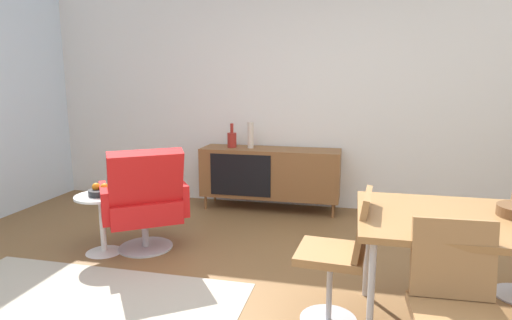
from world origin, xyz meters
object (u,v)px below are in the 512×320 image
at_px(dining_chair_near_window, 341,252).
at_px(dining_chair_front_left, 456,310).
at_px(side_table_round, 102,217).
at_px(vase_sculptural_dark, 251,135).
at_px(dining_table, 506,227).
at_px(lounge_chair_red, 144,200).
at_px(sideboard, 270,173).
at_px(fruit_bowl, 100,191).
at_px(vase_cobalt, 232,139).

relative_size(dining_chair_near_window, dining_chair_front_left, 1.00).
xyz_separation_m(dining_chair_near_window, side_table_round, (-2.06, 0.66, -0.15)).
xyz_separation_m(vase_sculptural_dark, side_table_round, (-0.94, -1.59, -0.55)).
bearing_deg(dining_table, vase_sculptural_dark, 131.79).
relative_size(dining_chair_front_left, lounge_chair_red, 0.90).
relative_size(sideboard, vase_sculptural_dark, 5.33).
bearing_deg(side_table_round, dining_chair_near_window, -17.76).
distance_m(lounge_chair_red, fruit_bowl, 0.38).
bearing_deg(vase_cobalt, dining_chair_front_left, -56.15).
bearing_deg(vase_cobalt, dining_table, -45.18).
distance_m(dining_table, side_table_round, 3.05).
relative_size(dining_chair_near_window, lounge_chair_red, 0.90).
bearing_deg(lounge_chair_red, dining_chair_near_window, -24.35).
relative_size(sideboard, dining_chair_near_window, 1.87).
height_order(dining_chair_near_window, side_table_round, dining_chair_near_window).
bearing_deg(dining_table, fruit_bowl, 167.45).
bearing_deg(dining_chair_front_left, vase_cobalt, 123.85).
bearing_deg(sideboard, fruit_bowl, -126.40).
bearing_deg(fruit_bowl, side_table_round, -87.78).
xyz_separation_m(vase_cobalt, side_table_round, (-0.72, -1.59, -0.49)).
xyz_separation_m(vase_sculptural_dark, dining_table, (2.01, -2.25, -0.17)).
distance_m(dining_table, dining_chair_front_left, 0.70).
bearing_deg(sideboard, dining_chair_near_window, -68.43).
distance_m(dining_chair_front_left, side_table_round, 2.88).
distance_m(vase_cobalt, dining_table, 3.18).
distance_m(vase_sculptural_dark, lounge_chair_red, 1.64).
height_order(dining_table, dining_chair_front_left, dining_chair_front_left).
height_order(vase_cobalt, vase_sculptural_dark, vase_sculptural_dark).
relative_size(sideboard, side_table_round, 3.08).
bearing_deg(dining_table, vase_cobalt, 134.82).
distance_m(dining_chair_front_left, fruit_bowl, 2.87).
xyz_separation_m(dining_chair_near_window, dining_chair_front_left, (0.54, -0.55, 0.00)).
distance_m(sideboard, dining_table, 2.88).
bearing_deg(dining_table, sideboard, 128.36).
bearing_deg(sideboard, dining_table, -51.64).
xyz_separation_m(vase_sculptural_dark, fruit_bowl, (-0.94, -1.59, -0.31)).
xyz_separation_m(sideboard, vase_sculptural_dark, (-0.23, 0.00, 0.43)).
height_order(vase_sculptural_dark, dining_chair_near_window, vase_sculptural_dark).
distance_m(side_table_round, fruit_bowl, 0.23).
xyz_separation_m(vase_cobalt, fruit_bowl, (-0.72, -1.59, -0.26)).
height_order(dining_table, dining_chair_near_window, dining_chair_near_window).
height_order(dining_table, fruit_bowl, dining_table).
xyz_separation_m(dining_table, dining_chair_front_left, (-0.35, -0.56, -0.23)).
height_order(dining_chair_near_window, dining_chair_front_left, same).
distance_m(dining_chair_near_window, dining_chair_front_left, 0.77).
xyz_separation_m(vase_cobalt, dining_table, (2.24, -2.25, -0.12)).
relative_size(sideboard, dining_chair_front_left, 1.87).
bearing_deg(sideboard, lounge_chair_red, -119.04).
distance_m(lounge_chair_red, side_table_round, 0.40).
relative_size(vase_sculptural_dark, dining_table, 0.19).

